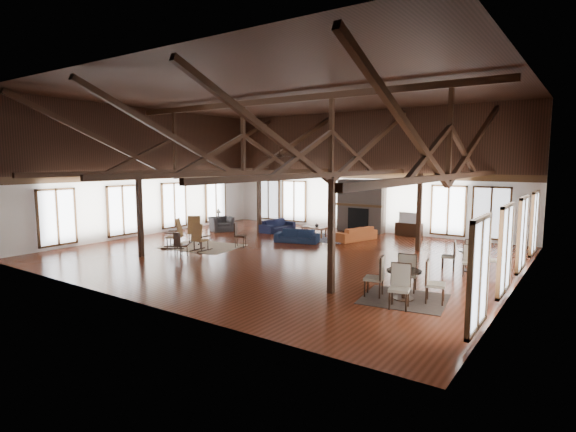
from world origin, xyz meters
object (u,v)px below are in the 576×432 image
Objects in this scene: sofa_navy_left at (278,226)px; cafe_table_near at (404,279)px; tv_console at (409,229)px; sofa_navy_front at (297,236)px; sofa_orange at (355,234)px; cafe_table_far at (471,257)px; armchair at (221,224)px; coffee_table at (314,228)px.

cafe_table_near is at bearing -124.65° from sofa_navy_left.
sofa_navy_left is 1.64× the size of tv_console.
sofa_navy_front is 3.23m from sofa_navy_left.
sofa_navy_front is 1.55× the size of tv_console.
sofa_navy_front is 2.66m from sofa_orange.
sofa_navy_left is 4.37m from sofa_orange.
sofa_navy_front is 0.95× the size of sofa_navy_left.
tv_console is at bearing -64.03° from sofa_navy_left.
sofa_orange is 1.00× the size of cafe_table_near.
sofa_navy_left is 6.40m from tv_console.
cafe_table_near reaches higher than cafe_table_far.
armchair is (-4.93, 0.49, 0.08)m from sofa_navy_front.
cafe_table_far is (12.38, -1.62, 0.12)m from armchair.
armchair is 0.59× the size of cafe_table_far.
tv_console is (1.54, 2.58, 0.00)m from sofa_orange.
armchair is at bearing -60.42° from sofa_orange.
coffee_table is 0.66× the size of cafe_table_near.
cafe_table_far reaches higher than coffee_table.
sofa_navy_front is at bearing 142.34° from cafe_table_near.
sofa_orange is 3.00m from tv_console.
cafe_table_near is 10.26m from tv_console.
sofa_navy_left is 2.42m from coffee_table.
sofa_orange is 6.93m from armchair.
cafe_table_far is at bearing -104.22° from sofa_navy_left.
coffee_table is at bearing 135.12° from cafe_table_near.
cafe_table_far is at bearing -54.14° from tv_console.
sofa_navy_front is at bearing -127.09° from tv_console.
cafe_table_far is (7.46, -1.13, 0.20)m from sofa_navy_front.
sofa_navy_left reaches higher than coffee_table.
sofa_navy_front is 0.91× the size of sofa_orange.
sofa_orange is 8.64m from cafe_table_near.
tv_console is (3.39, 4.49, 0.03)m from sofa_navy_front.
sofa_orange is at bearing -88.17° from sofa_navy_left.
sofa_orange is 1.12× the size of cafe_table_far.
sofa_navy_front reaches higher than coffee_table.
sofa_orange is at bearing -120.90° from tv_console.
coffee_table is 9.71m from cafe_table_near.
coffee_table is at bearing 159.95° from cafe_table_far.
sofa_orange is 1.52× the size of coffee_table.
armchair is (-6.78, -1.42, 0.05)m from sofa_orange.
cafe_table_near is (6.88, -6.85, 0.11)m from coffee_table.
coffee_table is 8.07m from cafe_table_far.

